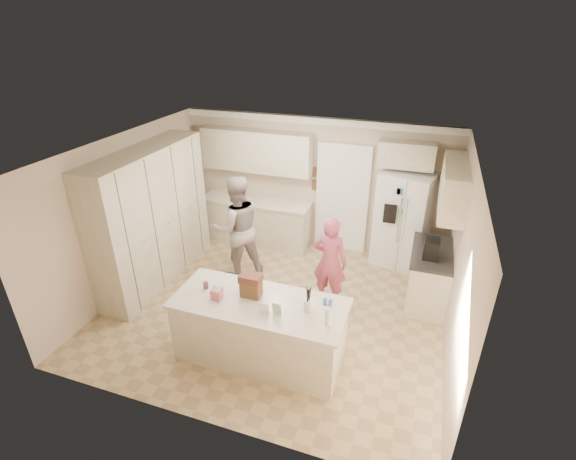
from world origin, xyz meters
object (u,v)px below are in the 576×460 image
(island_base, at_px, (260,331))
(tissue_box, at_px, (217,294))
(teen_girl, at_px, (330,262))
(dollhouse_body, at_px, (251,288))
(refrigerator, at_px, (403,220))
(teen_boy, at_px, (237,228))
(utensil_crock, at_px, (309,305))
(coffee_maker, at_px, (431,249))

(island_base, bearing_deg, tissue_box, -169.70)
(teen_girl, bearing_deg, dollhouse_body, 68.61)
(refrigerator, xyz_separation_m, teen_boy, (-2.71, -1.35, 0.04))
(utensil_crock, xyz_separation_m, dollhouse_body, (-0.80, 0.05, 0.04))
(utensil_crock, relative_size, teen_boy, 0.08)
(refrigerator, relative_size, tissue_box, 12.86)
(refrigerator, relative_size, utensil_crock, 12.00)
(coffee_maker, relative_size, teen_boy, 0.16)
(island_base, distance_m, teen_boy, 2.22)
(dollhouse_body, bearing_deg, island_base, -33.69)
(island_base, bearing_deg, dollhouse_body, 146.31)
(teen_girl, bearing_deg, tissue_box, 60.91)
(teen_boy, bearing_deg, tissue_box, 68.13)
(teen_girl, bearing_deg, refrigerator, -114.26)
(tissue_box, bearing_deg, dollhouse_body, 26.57)
(utensil_crock, height_order, dollhouse_body, dollhouse_body)
(coffee_maker, xyz_separation_m, utensil_crock, (-1.40, -1.85, -0.07))
(refrigerator, height_order, teen_boy, teen_boy)
(refrigerator, relative_size, island_base, 0.82)
(island_base, distance_m, teen_girl, 1.65)
(utensil_crock, bearing_deg, teen_boy, 135.78)
(utensil_crock, distance_m, teen_girl, 1.48)
(tissue_box, xyz_separation_m, teen_girl, (1.13, 1.61, -0.23))
(tissue_box, xyz_separation_m, teen_boy, (-0.62, 1.92, -0.05))
(coffee_maker, height_order, dollhouse_body, coffee_maker)
(refrigerator, height_order, teen_girl, refrigerator)
(teen_boy, height_order, teen_girl, teen_boy)
(island_base, relative_size, dollhouse_body, 8.46)
(refrigerator, height_order, coffee_maker, refrigerator)
(dollhouse_body, relative_size, teen_girl, 0.17)
(tissue_box, relative_size, dollhouse_body, 0.54)
(utensil_crock, xyz_separation_m, teen_girl, (-0.07, 1.46, -0.23))
(dollhouse_body, height_order, teen_girl, teen_girl)
(dollhouse_body, distance_m, teen_boy, 2.00)
(island_base, relative_size, teen_boy, 1.17)
(island_base, bearing_deg, coffee_maker, 42.83)
(refrigerator, relative_size, dollhouse_body, 6.92)
(island_base, xyz_separation_m, tissue_box, (-0.55, -0.10, 0.56))
(tissue_box, xyz_separation_m, dollhouse_body, (0.40, 0.20, 0.04))
(teen_boy, distance_m, teen_girl, 1.78)
(coffee_maker, distance_m, tissue_box, 3.28)
(utensil_crock, xyz_separation_m, tissue_box, (-1.20, -0.15, -0.00))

